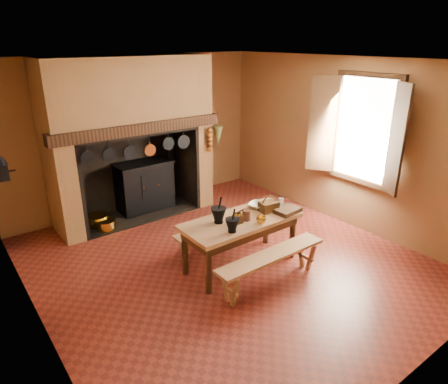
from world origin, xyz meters
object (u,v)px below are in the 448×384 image
Objects in this scene: wicker_basket at (269,206)px; iron_range at (145,185)px; mixing_bowl at (259,206)px; work_table at (241,226)px; coffee_grinder at (238,218)px; bench_front at (271,262)px.

iron_range is at bearing 111.63° from wicker_basket.
mixing_bowl is at bearing 108.12° from wicker_basket.
iron_range is 5.63× the size of wicker_basket.
wicker_basket reaches higher than work_table.
iron_range is at bearing 91.11° from coffee_grinder.
bench_front is 5.84× the size of wicker_basket.
wicker_basket is at bearing -80.22° from mixing_bowl.
iron_range reaches higher than work_table.
work_table is 5.93× the size of wicker_basket.
work_table is 0.68m from bench_front.
bench_front is at bearing -87.33° from iron_range.
coffee_grinder is 0.60m from wicker_basket.
bench_front is 5.81× the size of mixing_bowl.
iron_range reaches higher than wicker_basket.
mixing_bowl is at bearing -76.46° from iron_range.
mixing_bowl is (0.60, -2.50, 0.28)m from iron_range.
iron_range is 5.60× the size of mixing_bowl.
iron_range is at bearing 93.30° from work_table.
mixing_bowl reaches higher than bench_front.
coffee_grinder is at bearing -159.08° from mixing_bowl.
wicker_basket is (0.48, -0.04, 0.20)m from work_table.
iron_range is 0.96× the size of bench_front.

